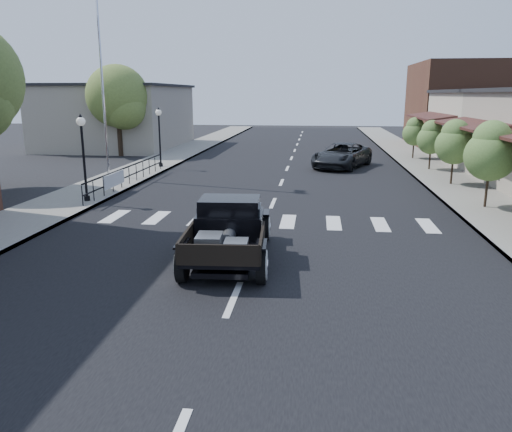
# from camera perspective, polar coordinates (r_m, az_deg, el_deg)

# --- Properties ---
(ground) EXTENTS (120.00, 120.00, 0.00)m
(ground) POSITION_cam_1_polar(r_m,az_deg,el_deg) (13.95, -0.56, -4.69)
(ground) COLOR black
(ground) RESTS_ON ground
(road) EXTENTS (14.00, 80.00, 0.02)m
(road) POSITION_cam_1_polar(r_m,az_deg,el_deg) (28.52, 3.36, 4.85)
(road) COLOR black
(road) RESTS_ON ground
(road_markings) EXTENTS (12.00, 60.00, 0.06)m
(road_markings) POSITION_cam_1_polar(r_m,az_deg,el_deg) (23.60, 2.59, 2.97)
(road_markings) COLOR silver
(road_markings) RESTS_ON ground
(sidewalk_left) EXTENTS (3.00, 80.00, 0.15)m
(sidewalk_left) POSITION_cam_1_polar(r_m,az_deg,el_deg) (30.23, -13.00, 5.16)
(sidewalk_left) COLOR gray
(sidewalk_left) RESTS_ON ground
(sidewalk_right) EXTENTS (3.00, 80.00, 0.15)m
(sidewalk_right) POSITION_cam_1_polar(r_m,az_deg,el_deg) (29.25, 20.27, 4.38)
(sidewalk_right) COLOR gray
(sidewalk_right) RESTS_ON ground
(low_building_left) EXTENTS (10.00, 12.00, 5.00)m
(low_building_left) POSITION_cam_1_polar(r_m,az_deg,el_deg) (44.43, -15.50, 10.81)
(low_building_left) COLOR #9F9786
(low_building_left) RESTS_ON ground
(far_building_right) EXTENTS (11.00, 10.00, 7.00)m
(far_building_right) POSITION_cam_1_polar(r_m,az_deg,el_deg) (47.18, 24.39, 11.46)
(far_building_right) COLOR brown
(far_building_right) RESTS_ON ground
(railing) EXTENTS (0.08, 10.00, 1.00)m
(railing) POSITION_cam_1_polar(r_m,az_deg,el_deg) (25.10, -14.31, 4.71)
(railing) COLOR black
(railing) RESTS_ON sidewalk_left
(banner) EXTENTS (0.04, 2.20, 0.60)m
(banner) POSITION_cam_1_polar(r_m,az_deg,el_deg) (23.28, -15.85, 3.43)
(banner) COLOR silver
(banner) RESTS_ON sidewalk_left
(lamp_post_b) EXTENTS (0.36, 0.36, 3.51)m
(lamp_post_b) POSITION_cam_1_polar(r_m,az_deg,el_deg) (21.42, -19.08, 6.28)
(lamp_post_b) COLOR black
(lamp_post_b) RESTS_ON sidewalk_left
(lamp_post_c) EXTENTS (0.36, 0.36, 3.51)m
(lamp_post_c) POSITION_cam_1_polar(r_m,az_deg,el_deg) (30.68, -10.95, 8.83)
(lamp_post_c) COLOR black
(lamp_post_c) RESTS_ON sidewalk_left
(flagpole) EXTENTS (0.12, 0.12, 12.67)m
(flagpole) POSITION_cam_1_polar(r_m,az_deg,el_deg) (27.47, -17.39, 17.48)
(flagpole) COLOR silver
(flagpole) RESTS_ON sidewalk_left
(big_tree_far) EXTENTS (4.42, 4.42, 6.49)m
(big_tree_far) POSITION_cam_1_polar(r_m,az_deg,el_deg) (37.91, -15.46, 11.51)
(big_tree_far) COLOR #566B2E
(big_tree_far) RESTS_ON ground
(small_tree_b) EXTENTS (1.92, 1.92, 3.20)m
(small_tree_b) POSITION_cam_1_polar(r_m,az_deg,el_deg) (21.10, 25.10, 5.21)
(small_tree_b) COLOR #4B6C31
(small_tree_b) RESTS_ON sidewalk_right
(small_tree_c) EXTENTS (1.80, 1.80, 3.00)m
(small_tree_c) POSITION_cam_1_polar(r_m,az_deg,el_deg) (26.02, 21.65, 6.70)
(small_tree_c) COLOR #4B6C31
(small_tree_c) RESTS_ON sidewalk_right
(small_tree_d) EXTENTS (1.63, 1.63, 2.72)m
(small_tree_d) POSITION_cam_1_polar(r_m,az_deg,el_deg) (30.84, 19.35, 7.59)
(small_tree_d) COLOR #4B6C31
(small_tree_d) RESTS_ON sidewalk_right
(small_tree_e) EXTENTS (1.59, 1.59, 2.65)m
(small_tree_e) POSITION_cam_1_polar(r_m,az_deg,el_deg) (35.93, 17.61, 8.44)
(small_tree_e) COLOR #4B6C31
(small_tree_e) RESTS_ON sidewalk_right
(hotrod_pickup) EXTENTS (2.63, 5.10, 1.72)m
(hotrod_pickup) POSITION_cam_1_polar(r_m,az_deg,el_deg) (13.49, -3.08, -1.54)
(hotrod_pickup) COLOR black
(hotrod_pickup) RESTS_ON ground
(second_car) EXTENTS (4.28, 5.88, 1.49)m
(second_car) POSITION_cam_1_polar(r_m,az_deg,el_deg) (31.26, 9.80, 6.82)
(second_car) COLOR black
(second_car) RESTS_ON ground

